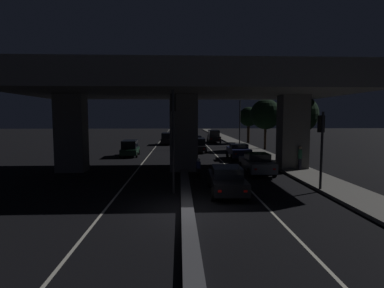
{
  "coord_description": "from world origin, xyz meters",
  "views": [
    {
      "loc": [
        -0.35,
        -12.94,
        4.2
      ],
      "look_at": [
        1.15,
        22.14,
        1.06
      ],
      "focal_mm": 28.0,
      "sensor_mm": 36.0,
      "label": 1
    }
  ],
  "objects_px": {
    "street_lamp": "(237,111)",
    "car_black_fourth": "(198,145)",
    "car_black_lead": "(227,180)",
    "car_dark_green_lead_oncoming": "(130,148)",
    "car_black_sixth": "(214,136)",
    "motorcycle_black_filtering_near": "(199,169)",
    "pedestrian_on_sidewalk": "(300,158)",
    "traffic_light_left_of_median": "(173,124)",
    "car_black_second_oncoming": "(167,138)",
    "car_grey_second": "(257,163)",
    "car_dark_blue_third": "(238,151)",
    "car_dark_blue_fifth": "(195,141)",
    "motorcycle_red_filtering_mid": "(191,154)",
    "traffic_light_right_of_median": "(321,137)"
  },
  "relations": [
    {
      "from": "car_grey_second",
      "to": "car_dark_blue_fifth",
      "type": "relative_size",
      "value": 0.96
    },
    {
      "from": "car_black_sixth",
      "to": "motorcycle_red_filtering_mid",
      "type": "height_order",
      "value": "car_black_sixth"
    },
    {
      "from": "car_black_second_oncoming",
      "to": "pedestrian_on_sidewalk",
      "type": "bearing_deg",
      "value": 25.49
    },
    {
      "from": "car_dark_blue_third",
      "to": "car_dark_green_lead_oncoming",
      "type": "xyz_separation_m",
      "value": [
        -11.28,
        2.78,
        0.1
      ]
    },
    {
      "from": "motorcycle_black_filtering_near",
      "to": "pedestrian_on_sidewalk",
      "type": "bearing_deg",
      "value": -81.31
    },
    {
      "from": "street_lamp",
      "to": "car_black_sixth",
      "type": "xyz_separation_m",
      "value": [
        -2.48,
        7.42,
        -4.04
      ]
    },
    {
      "from": "car_black_lead",
      "to": "car_black_sixth",
      "type": "height_order",
      "value": "car_black_sixth"
    },
    {
      "from": "car_black_second_oncoming",
      "to": "motorcycle_red_filtering_mid",
      "type": "distance_m",
      "value": 17.56
    },
    {
      "from": "car_black_lead",
      "to": "car_dark_blue_third",
      "type": "xyz_separation_m",
      "value": [
        3.34,
        13.44,
        0.04
      ]
    },
    {
      "from": "car_dark_blue_third",
      "to": "pedestrian_on_sidewalk",
      "type": "relative_size",
      "value": 2.17
    },
    {
      "from": "car_grey_second",
      "to": "pedestrian_on_sidewalk",
      "type": "relative_size",
      "value": 2.54
    },
    {
      "from": "motorcycle_black_filtering_near",
      "to": "pedestrian_on_sidewalk",
      "type": "relative_size",
      "value": 0.99
    },
    {
      "from": "car_black_second_oncoming",
      "to": "car_grey_second",
      "type": "bearing_deg",
      "value": 17.94
    },
    {
      "from": "car_black_lead",
      "to": "car_dark_blue_fifth",
      "type": "relative_size",
      "value": 0.98
    },
    {
      "from": "car_dark_blue_fifth",
      "to": "car_black_second_oncoming",
      "type": "relative_size",
      "value": 1.11
    },
    {
      "from": "car_black_lead",
      "to": "traffic_light_left_of_median",
      "type": "bearing_deg",
      "value": 87.52
    },
    {
      "from": "car_black_fourth",
      "to": "car_black_sixth",
      "type": "distance_m",
      "value": 14.13
    },
    {
      "from": "car_dark_green_lead_oncoming",
      "to": "motorcycle_black_filtering_near",
      "type": "relative_size",
      "value": 2.24
    },
    {
      "from": "traffic_light_right_of_median",
      "to": "car_grey_second",
      "type": "relative_size",
      "value": 0.98
    },
    {
      "from": "street_lamp",
      "to": "car_black_fourth",
      "type": "bearing_deg",
      "value": -133.69
    },
    {
      "from": "car_dark_blue_fifth",
      "to": "pedestrian_on_sidewalk",
      "type": "xyz_separation_m",
      "value": [
        6.98,
        -20.55,
        0.3
      ]
    },
    {
      "from": "car_grey_second",
      "to": "car_dark_blue_third",
      "type": "distance_m",
      "value": 7.66
    },
    {
      "from": "car_dark_blue_fifth",
      "to": "pedestrian_on_sidewalk",
      "type": "bearing_deg",
      "value": -162.41
    },
    {
      "from": "car_black_lead",
      "to": "car_black_second_oncoming",
      "type": "relative_size",
      "value": 1.09
    },
    {
      "from": "street_lamp",
      "to": "car_dark_green_lead_oncoming",
      "type": "height_order",
      "value": "street_lamp"
    },
    {
      "from": "motorcycle_red_filtering_mid",
      "to": "motorcycle_black_filtering_near",
      "type": "bearing_deg",
      "value": -179.47
    },
    {
      "from": "car_black_lead",
      "to": "car_dark_green_lead_oncoming",
      "type": "distance_m",
      "value": 18.06
    },
    {
      "from": "car_black_sixth",
      "to": "car_dark_green_lead_oncoming",
      "type": "height_order",
      "value": "car_black_sixth"
    },
    {
      "from": "pedestrian_on_sidewalk",
      "to": "car_black_sixth",
      "type": "bearing_deg",
      "value": 97.29
    },
    {
      "from": "car_dark_green_lead_oncoming",
      "to": "motorcycle_black_filtering_near",
      "type": "distance_m",
      "value": 13.5
    },
    {
      "from": "car_black_sixth",
      "to": "pedestrian_on_sidewalk",
      "type": "bearing_deg",
      "value": -173.34
    },
    {
      "from": "car_black_second_oncoming",
      "to": "motorcycle_black_filtering_near",
      "type": "xyz_separation_m",
      "value": [
        3.2,
        -25.59,
        -0.37
      ]
    },
    {
      "from": "street_lamp",
      "to": "car_black_second_oncoming",
      "type": "height_order",
      "value": "street_lamp"
    },
    {
      "from": "traffic_light_left_of_median",
      "to": "motorcycle_red_filtering_mid",
      "type": "xyz_separation_m",
      "value": [
        1.46,
        12.56,
        -3.26
      ]
    },
    {
      "from": "car_black_lead",
      "to": "car_dark_blue_third",
      "type": "height_order",
      "value": "car_dark_blue_third"
    },
    {
      "from": "motorcycle_black_filtering_near",
      "to": "traffic_light_right_of_median",
      "type": "bearing_deg",
      "value": -126.53
    },
    {
      "from": "car_dark_green_lead_oncoming",
      "to": "motorcycle_red_filtering_mid",
      "type": "relative_size",
      "value": 2.18
    },
    {
      "from": "car_black_second_oncoming",
      "to": "motorcycle_red_filtering_mid",
      "type": "relative_size",
      "value": 2.34
    },
    {
      "from": "street_lamp",
      "to": "car_grey_second",
      "type": "height_order",
      "value": "street_lamp"
    },
    {
      "from": "traffic_light_left_of_median",
      "to": "car_grey_second",
      "type": "bearing_deg",
      "value": 42.25
    },
    {
      "from": "car_black_second_oncoming",
      "to": "motorcycle_black_filtering_near",
      "type": "distance_m",
      "value": 25.79
    },
    {
      "from": "car_black_lead",
      "to": "car_black_sixth",
      "type": "distance_m",
      "value": 33.74
    },
    {
      "from": "car_grey_second",
      "to": "car_black_sixth",
      "type": "xyz_separation_m",
      "value": [
        -0.02,
        27.81,
        0.29
      ]
    },
    {
      "from": "car_black_lead",
      "to": "motorcycle_black_filtering_near",
      "type": "distance_m",
      "value": 4.67
    },
    {
      "from": "car_dark_blue_third",
      "to": "car_black_sixth",
      "type": "distance_m",
      "value": 20.15
    },
    {
      "from": "car_black_second_oncoming",
      "to": "car_dark_green_lead_oncoming",
      "type": "bearing_deg",
      "value": -13.64
    },
    {
      "from": "car_black_sixth",
      "to": "motorcycle_red_filtering_mid",
      "type": "distance_m",
      "value": 21.34
    },
    {
      "from": "street_lamp",
      "to": "motorcycle_red_filtering_mid",
      "type": "distance_m",
      "value": 15.84
    },
    {
      "from": "car_black_lead",
      "to": "car_grey_second",
      "type": "height_order",
      "value": "car_grey_second"
    },
    {
      "from": "traffic_light_right_of_median",
      "to": "motorcycle_black_filtering_near",
      "type": "distance_m",
      "value": 8.26
    }
  ]
}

